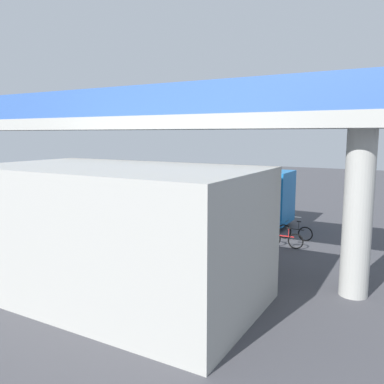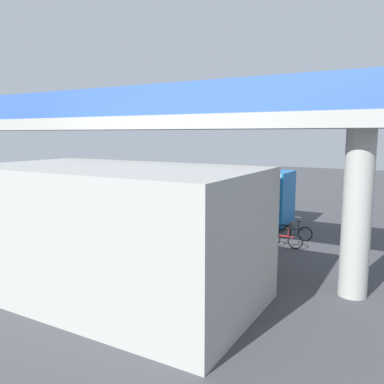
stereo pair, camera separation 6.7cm
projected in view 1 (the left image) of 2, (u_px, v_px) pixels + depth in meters
name	position (u px, v px, depth m)	size (l,w,h in m)	color
ground	(189.00, 212.00, 26.51)	(80.00, 80.00, 0.00)	#424247
city_bus	(197.00, 188.00, 24.44)	(11.54, 2.85, 3.15)	#196BB7
parked_van	(39.00, 194.00, 26.47)	(4.80, 2.17, 2.05)	black
bicycle_red	(284.00, 239.00, 18.27)	(1.77, 0.44, 0.96)	black
bicycle_black	(295.00, 232.00, 19.59)	(1.77, 0.44, 0.96)	black
bicycle_blue	(237.00, 235.00, 19.05)	(1.77, 0.44, 0.96)	black
pedestrian	(186.00, 213.00, 21.82)	(0.38, 0.38, 1.79)	#2D2D38
traffic_sign	(167.00, 176.00, 31.56)	(0.08, 0.60, 2.80)	slate
lane_dash_leftmost	(286.00, 216.00, 25.34)	(2.00, 0.20, 0.01)	silver
lane_dash_left	(228.00, 210.00, 27.28)	(2.00, 0.20, 0.01)	silver
lane_dash_centre	(179.00, 205.00, 29.23)	(2.00, 0.20, 0.01)	silver
lane_dash_right	(135.00, 200.00, 31.17)	(2.00, 0.20, 0.01)	silver
pedestrian_overpass	(85.00, 135.00, 17.77)	(25.04, 2.60, 6.96)	#9E9E99
station_building	(117.00, 232.00, 12.58)	(9.00, 5.04, 4.20)	#9E9E99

